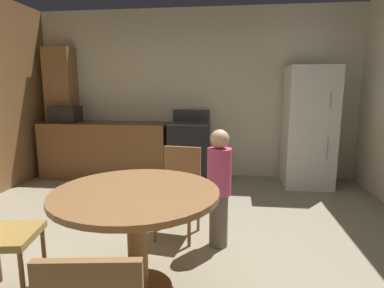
% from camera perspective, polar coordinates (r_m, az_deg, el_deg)
% --- Properties ---
extents(ground_plane, '(14.00, 14.00, 0.00)m').
position_cam_1_polar(ground_plane, '(2.72, -7.28, -22.14)').
color(ground_plane, gray).
extents(wall_back, '(5.46, 0.12, 2.70)m').
position_cam_1_polar(wall_back, '(5.26, 0.53, 9.02)').
color(wall_back, beige).
rests_on(wall_back, ground).
extents(kitchen_counter, '(2.04, 0.60, 0.90)m').
position_cam_1_polar(kitchen_counter, '(5.32, -15.29, -1.08)').
color(kitchen_counter, brown).
rests_on(kitchen_counter, ground).
extents(pantry_column, '(0.44, 0.36, 2.10)m').
position_cam_1_polar(pantry_column, '(5.75, -22.29, 5.37)').
color(pantry_column, olive).
rests_on(pantry_column, ground).
extents(oven_range, '(0.60, 0.60, 1.10)m').
position_cam_1_polar(oven_range, '(4.97, -0.52, -1.30)').
color(oven_range, black).
rests_on(oven_range, ground).
extents(refrigerator, '(0.68, 0.68, 1.76)m').
position_cam_1_polar(refrigerator, '(4.94, 20.36, 2.86)').
color(refrigerator, white).
rests_on(refrigerator, ground).
extents(microwave, '(0.44, 0.32, 0.26)m').
position_cam_1_polar(microwave, '(5.53, -21.97, 5.03)').
color(microwave, black).
rests_on(microwave, kitchen_counter).
extents(dining_table, '(1.14, 1.14, 0.76)m').
position_cam_1_polar(dining_table, '(2.25, -10.01, -12.15)').
color(dining_table, olive).
rests_on(dining_table, ground).
extents(chair_north, '(0.45, 0.45, 0.87)m').
position_cam_1_polar(chair_north, '(3.13, -2.36, -7.51)').
color(chair_north, olive).
rests_on(chair_north, ground).
extents(person_child, '(0.31, 0.31, 1.09)m').
position_cam_1_polar(person_child, '(2.87, 4.92, -7.52)').
color(person_child, '#665B51').
rests_on(person_child, ground).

